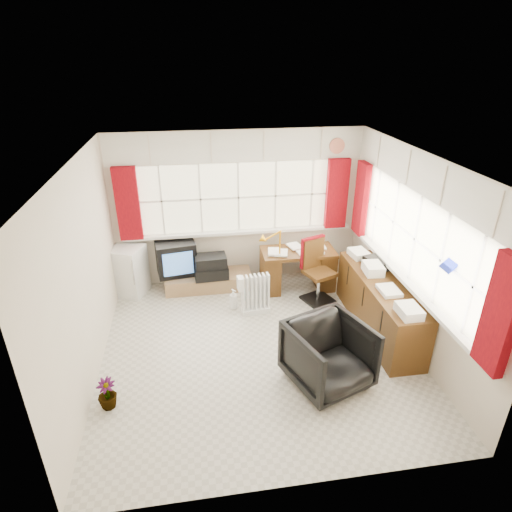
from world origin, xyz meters
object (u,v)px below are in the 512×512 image
Objects in this scene: desk_lamp at (280,238)px; task_chair at (315,267)px; mini_fridge at (129,271)px; office_chair at (329,355)px; radiator at (255,298)px; tv_bench at (209,281)px; crt_tv at (176,256)px; desk at (298,267)px; credenza at (379,305)px.

task_chair is at bearing -20.52° from desk_lamp.
task_chair is at bearing -11.74° from mini_fridge.
office_chair is (0.15, -2.09, -0.59)m from desk_lamp.
radiator is 0.45× the size of tv_bench.
radiator is (-0.45, -0.48, -0.73)m from desk_lamp.
desk is at bearing -11.35° from crt_tv.
tv_bench is at bearing 146.30° from credenza.
mini_fridge is at bearing 156.35° from credenza.
credenza is at bearing -23.65° from mini_fridge.
desk_lamp is 0.72m from task_chair.
mini_fridge is (-2.69, 0.25, 0.02)m from desk.
desk_lamp is 0.70× the size of radiator.
office_chair is 0.43× the size of credenza.
mini_fridge reaches higher than desk.
desk_lamp is 0.98m from radiator.
crt_tv is (-2.14, 0.74, -0.01)m from task_chair.
office_chair is at bearing -85.79° from desk_lamp.
desk_lamp reaches higher than office_chair.
tv_bench is at bearing 96.49° from office_chair.
office_chair is at bearing -137.28° from credenza.
office_chair is 2.78m from tv_bench.
desk_lamp reaches higher than mini_fridge.
crt_tv is (-2.79, 1.69, 0.14)m from credenza.
tv_bench is at bearing -18.41° from crt_tv.
task_chair is 2.95m from mini_fridge.
desk_lamp is at bearing 159.48° from task_chair.
task_chair reaches higher than credenza.
tv_bench is (-1.26, 2.46, -0.27)m from office_chair.
tv_bench is 2.02× the size of crt_tv.
credenza is 2.50× the size of mini_fridge.
credenza is at bearing -57.21° from desk.
desk is at bearing -8.76° from tv_bench.
task_chair reaches higher than crt_tv.
credenza is 2.75m from tv_bench.
crt_tv reaches higher than desk.
office_chair is 1.39m from credenza.
task_chair reaches higher than office_chair.
crt_tv is at bearing 103.31° from office_chair.
radiator is 0.91× the size of crt_tv.
radiator is 2.10m from mini_fridge.
radiator is at bearing -133.33° from desk_lamp.
desk_lamp is 0.32× the size of tv_bench.
task_chair is 1.46× the size of crt_tv.
radiator is at bearing -141.28° from desk.
desk is 2.00m from crt_tv.
mini_fridge reaches higher than tv_bench.
office_chair is 1.08× the size of mini_fridge.
mini_fridge is at bearing 174.75° from desk.
credenza is (0.65, -0.95, -0.15)m from task_chair.
radiator is (-0.61, 1.60, -0.14)m from office_chair.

